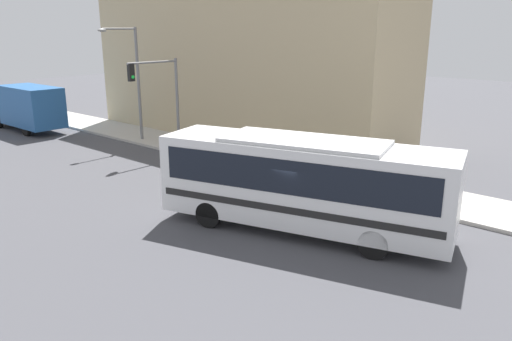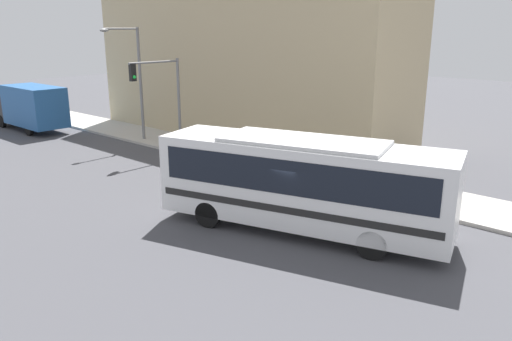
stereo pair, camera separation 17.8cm
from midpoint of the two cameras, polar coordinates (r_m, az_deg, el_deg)
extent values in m
plane|color=#47474C|center=(17.99, 3.44, -6.48)|extent=(120.00, 120.00, 0.00)
cube|color=#B7B2A8|center=(36.49, -15.66, 4.62)|extent=(3.38, 70.00, 0.15)
cube|color=tan|center=(32.78, -1.39, 13.79)|extent=(6.00, 22.16, 11.27)
cube|color=white|center=(17.13, 5.61, -1.35)|extent=(5.07, 10.35, 2.76)
cube|color=black|center=(16.99, 5.66, 0.25)|extent=(4.90, 9.58, 1.14)
cube|color=black|center=(17.32, 5.56, -3.27)|extent=(5.00, 9.97, 0.24)
cube|color=silver|center=(16.76, 5.74, 3.32)|extent=(3.69, 5.94, 0.16)
cylinder|color=black|center=(19.72, -1.81, -2.93)|extent=(0.52, 0.99, 0.95)
cylinder|color=black|center=(17.90, -5.19, -5.00)|extent=(0.52, 0.99, 0.95)
cylinder|color=black|center=(17.89, 15.12, -5.52)|extent=(0.52, 0.99, 0.95)
cylinder|color=black|center=(15.85, 13.47, -8.24)|extent=(0.52, 0.99, 0.95)
cube|color=#265999|center=(37.46, -23.85, 6.78)|extent=(2.30, 5.14, 2.65)
cube|color=#262628|center=(40.75, -25.95, 6.62)|extent=(2.19, 2.00, 1.87)
cylinder|color=black|center=(40.19, -26.90, 5.04)|extent=(0.25, 0.90, 0.90)
cylinder|color=black|center=(36.39, -24.39, 4.37)|extent=(0.25, 0.90, 0.90)
cylinder|color=gold|center=(24.94, 0.67, 0.98)|extent=(0.23, 0.23, 0.54)
sphere|color=gold|center=(24.85, 0.67, 1.73)|extent=(0.21, 0.21, 0.21)
cylinder|color=gold|center=(24.85, 0.88, 0.99)|extent=(0.10, 0.14, 0.10)
cylinder|color=slate|center=(28.97, -8.61, 7.53)|extent=(0.16, 0.16, 5.12)
cylinder|color=slate|center=(27.73, -11.40, 12.04)|extent=(3.20, 0.11, 0.11)
cube|color=black|center=(26.94, -13.74, 10.84)|extent=(0.30, 0.24, 0.90)
sphere|color=#19D83F|center=(26.84, -13.54, 10.35)|extent=(0.18, 0.18, 0.18)
cylinder|color=slate|center=(28.16, -6.78, 3.21)|extent=(0.06, 0.06, 1.12)
cylinder|color=#4C4C51|center=(28.02, -6.82, 4.55)|extent=(0.14, 0.14, 0.22)
cylinder|color=slate|center=(31.82, -12.88, 9.56)|extent=(0.18, 0.18, 6.79)
cylinder|color=slate|center=(31.01, -15.00, 15.38)|extent=(2.25, 0.11, 0.11)
ellipsoid|color=gray|center=(30.39, -16.81, 15.10)|extent=(0.56, 0.28, 0.20)
camera|label=1|loc=(0.09, -89.74, 0.07)|focal=35.00mm
camera|label=2|loc=(0.09, 90.26, -0.07)|focal=35.00mm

